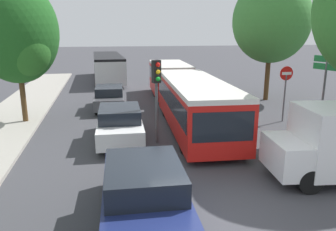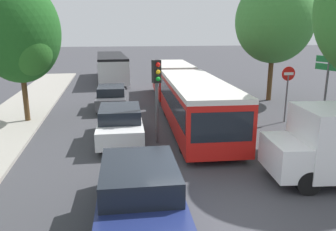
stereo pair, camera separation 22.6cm
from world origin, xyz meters
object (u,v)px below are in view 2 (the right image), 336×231
Objects in this scene: city_bus_rear at (111,66)px; tree_left_mid at (20,34)px; queued_car_white at (120,123)px; traffic_light at (157,83)px; direction_sign_post at (328,76)px; queued_car_graphite at (112,97)px; queued_car_navy at (140,193)px; no_entry_sign at (287,86)px; tree_right_mid at (275,23)px; articulated_bus at (184,89)px.

tree_left_mid is (-4.38, -14.72, 2.98)m from city_bus_rear.
city_bus_rear is at bearing 2.92° from queued_car_white.
traffic_light is 7.73m from direction_sign_post.
direction_sign_post is at bearing -121.35° from queued_car_graphite.
queued_car_white is (-0.19, 6.32, -0.04)m from queued_car_navy.
queued_car_graphite is (-0.45, 12.38, -0.09)m from queued_car_navy.
traffic_light is at bearing -162.39° from queued_car_graphite.
no_entry_sign is (8.37, 1.45, 1.13)m from queued_car_white.
queued_car_white is at bearing -80.18° from no_entry_sign.
no_entry_sign is (6.89, 1.98, -0.62)m from traffic_light.
tree_right_mid reaches higher than tree_left_mid.
queued_car_white is 1.20× the size of direction_sign_post.
tree_left_mid is at bearing -141.66° from traffic_light.
direction_sign_post is 14.29m from tree_left_mid.
articulated_bus is 2.03× the size of tree_right_mid.
traffic_light is 11.70m from tree_right_mid.
traffic_light reaches higher than city_bus_rear.
city_bus_rear is at bearing 131.94° from tree_right_mid.
no_entry_sign is at bearing -43.71° from queued_car_navy.
tree_left_mid reaches higher than direction_sign_post.
tree_left_mid is at bearing -99.23° from no_entry_sign.
queued_car_graphite is 1.43× the size of no_entry_sign.
tree_left_mid is at bearing -167.64° from tree_right_mid.
tree_left_mid is at bearing -81.04° from articulated_bus.
articulated_bus reaches higher than queued_car_graphite.
traffic_light is at bearing -140.38° from tree_right_mid.
city_bus_rear is 2.47× the size of queued_car_navy.
direction_sign_post is 7.61m from tree_right_mid.
queued_car_white is 6.07m from queued_car_graphite.
tree_left_mid reaches higher than articulated_bus.
tree_left_mid reaches higher than no_entry_sign.
no_entry_sign reaches higher than city_bus_rear.
direction_sign_post is (9.47, -6.42, 1.86)m from queued_car_graphite.
direction_sign_post is (0.84, -1.81, 0.68)m from no_entry_sign.
traffic_light reaches higher than no_entry_sign.
articulated_bus is at bearing -54.37° from direction_sign_post.
city_bus_rear is at bearing 3.33° from queued_car_navy.
city_bus_rear is 3.29× the size of traffic_light.
no_entry_sign is 0.41× the size of tree_left_mid.
city_bus_rear is 2.78× the size of queued_car_graphite.
city_bus_rear reaches higher than queued_car_graphite.
articulated_bus reaches higher than queued_car_navy.
queued_car_graphite is at bearing -48.49° from direction_sign_post.
queued_car_white reaches higher than queued_car_graphite.
queued_car_graphite is 11.59m from direction_sign_post.
no_entry_sign is (8.63, -4.61, 1.18)m from queued_car_graphite.
queued_car_white is at bearing -16.60° from direction_sign_post.
queued_car_white is at bearing -38.58° from tree_left_mid.
queued_car_navy is 0.66× the size of tree_left_mid.
queued_car_navy is at bearing 19.08° from direction_sign_post.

